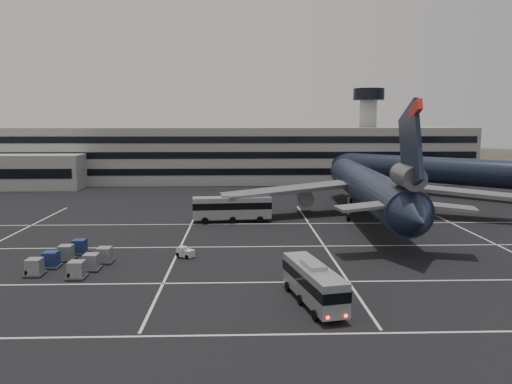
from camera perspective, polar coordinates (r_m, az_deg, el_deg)
ground at (r=58.74m, az=-3.24°, el=-7.25°), size 260.00×260.00×0.00m
lane_markings at (r=59.42m, az=-2.31°, el=-7.06°), size 90.00×55.62×0.01m
terminal at (r=128.15m, az=-3.82°, el=4.20°), size 125.00×26.00×24.00m
hills at (r=228.91m, az=2.31°, el=1.13°), size 352.00×180.00×44.00m
trijet_main at (r=80.93m, az=12.66°, el=0.58°), size 47.39×57.65×18.08m
trijet_far at (r=114.03m, az=19.11°, el=2.54°), size 45.55×43.69×18.08m
bus_near at (r=43.45m, az=6.58°, el=-10.13°), size 4.47×10.47×3.60m
bus_far at (r=77.47m, az=-2.76°, el=-1.73°), size 12.31×3.82×4.29m
tug_b at (r=58.29m, az=-8.00°, el=-6.85°), size 2.33×2.22×1.30m
uld_cluster at (r=57.61m, az=-20.24°, el=-7.18°), size 8.08×11.74×1.74m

